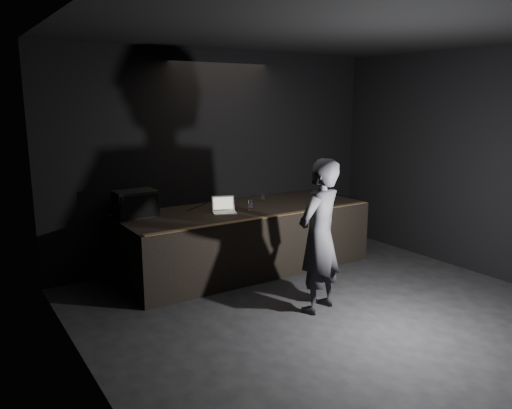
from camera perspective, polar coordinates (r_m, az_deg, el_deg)
The scene contains 11 objects.
ground at distance 6.28m, azimuth 12.30°, elevation -13.94°, with size 7.00×7.00×0.00m, color black.
room_walls at distance 5.71m, azimuth 13.20°, elevation 4.68°, with size 6.10×7.10×3.52m.
stage_riser at distance 8.12m, azimuth -1.28°, elevation -3.88°, with size 4.00×1.50×1.00m, color black.
riser_lip at distance 7.41m, azimuth 1.58°, elevation -1.38°, with size 3.92×0.10×0.01m, color brown.
stage_monitor at distance 7.58m, azimuth -13.59°, elevation 0.07°, with size 0.60×0.45×0.40m.
cable at distance 8.23m, azimuth -6.34°, elevation -0.08°, with size 0.02×0.02×0.87m, color black.
laptop at distance 7.71m, azimuth -3.67°, elevation -0.44°, with size 0.44×0.42×0.24m.
beer_can at distance 7.76m, azimuth -0.66°, elevation -0.15°, with size 0.07×0.07×0.18m.
plastic_cup at distance 8.63m, azimuth 0.81°, elevation 0.81°, with size 0.07×0.07×0.09m, color white.
wii_remote at distance 8.22m, azimuth 6.69°, elevation -0.07°, with size 0.03×0.15×0.03m, color white.
person at distance 6.43m, azimuth 7.23°, elevation -3.61°, with size 0.73×0.48×2.00m, color black.
Camera 1 is at (-4.08, -3.93, 2.71)m, focal length 35.00 mm.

